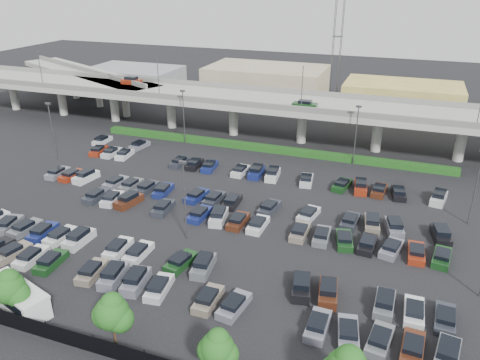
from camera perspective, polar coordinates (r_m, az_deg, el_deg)
name	(u,v)px	position (r m, az deg, el deg)	size (l,w,h in m)	color
ground	(212,210)	(65.06, -3.40, -3.69)	(280.00, 280.00, 0.00)	black
overpass	(276,105)	(90.93, 4.40, 9.13)	(150.00, 13.00, 15.80)	#9A9A92
on_ramp	(86,76)	(124.12, -18.24, 11.99)	(50.93, 30.13, 8.80)	#9A9A92
hedge	(266,148)	(86.37, 3.15, 3.89)	(66.00, 1.60, 1.10)	#144012
fence	(84,342)	(44.88, -18.49, -18.22)	(70.00, 0.10, 2.00)	black
tree_row	(98,309)	(43.68, -16.94, -14.84)	(65.07, 3.66, 5.94)	#332316
shuttle_bus	(17,297)	(51.54, -25.54, -12.69)	(8.31, 4.96, 2.53)	silver
parked_cars	(203,220)	(61.51, -4.55, -4.83)	(63.15, 41.65, 1.67)	gray
light_poles	(190,160)	(65.72, -6.16, 2.49)	(66.90, 48.38, 10.30)	#444448
distant_buildings	(360,92)	(118.03, 14.46, 10.30)	(138.00, 24.00, 9.00)	gray
comm_tower	(338,34)	(128.99, 11.84, 17.02)	(2.40, 2.40, 30.00)	#444448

